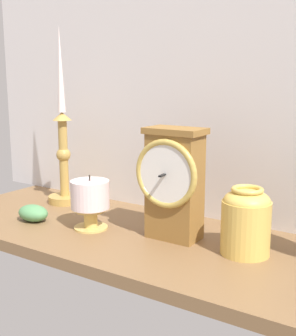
{
  "coord_description": "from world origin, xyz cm",
  "views": [
    {
      "loc": [
        49.36,
        -71.89,
        31.47
      ],
      "look_at": [
        1.74,
        0.0,
        14.0
      ],
      "focal_mm": 47.96,
      "sensor_mm": 36.0,
      "label": 1
    }
  ],
  "objects_px": {
    "mantel_clock": "(173,182)",
    "brass_vase_jar": "(246,220)",
    "pillar_candle_front": "(90,200)",
    "candlestick_tall_left": "(63,150)"
  },
  "relations": [
    {
      "from": "mantel_clock",
      "to": "candlestick_tall_left",
      "type": "bearing_deg",
      "value": 168.4
    },
    {
      "from": "mantel_clock",
      "to": "brass_vase_jar",
      "type": "distance_m",
      "value": 0.16
    },
    {
      "from": "pillar_candle_front",
      "to": "candlestick_tall_left",
      "type": "bearing_deg",
      "value": 147.77
    },
    {
      "from": "mantel_clock",
      "to": "pillar_candle_front",
      "type": "xyz_separation_m",
      "value": [
        -0.18,
        -0.04,
        -0.05
      ]
    },
    {
      "from": "mantel_clock",
      "to": "brass_vase_jar",
      "type": "relative_size",
      "value": 1.78
    },
    {
      "from": "mantel_clock",
      "to": "pillar_candle_front",
      "type": "bearing_deg",
      "value": -165.98
    },
    {
      "from": "mantel_clock",
      "to": "brass_vase_jar",
      "type": "xyz_separation_m",
      "value": [
        0.15,
        0.0,
        -0.05
      ]
    },
    {
      "from": "mantel_clock",
      "to": "candlestick_tall_left",
      "type": "relative_size",
      "value": 0.51
    },
    {
      "from": "brass_vase_jar",
      "to": "pillar_candle_front",
      "type": "distance_m",
      "value": 0.33
    },
    {
      "from": "mantel_clock",
      "to": "candlestick_tall_left",
      "type": "xyz_separation_m",
      "value": [
        -0.36,
        0.07,
        0.02
      ]
    }
  ]
}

